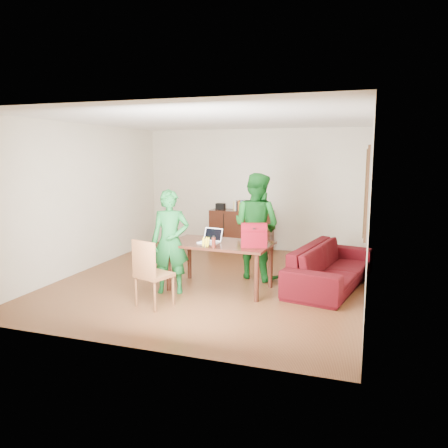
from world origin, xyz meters
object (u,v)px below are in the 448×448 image
(table, at_px, (220,249))
(chair, at_px, (154,287))
(person_far, at_px, (256,226))
(red_bag, at_px, (254,237))
(sofa, at_px, (331,266))
(laptop, at_px, (209,240))
(bottle, at_px, (214,242))
(person_near, at_px, (170,242))

(table, bearing_deg, chair, -117.92)
(chair, bearing_deg, person_far, 80.27)
(red_bag, height_order, sofa, red_bag)
(laptop, bearing_deg, chair, -107.02)
(sofa, bearing_deg, bottle, 135.03)
(person_near, xyz_separation_m, person_far, (1.06, 1.23, 0.11))
(person_near, distance_m, red_bag, 1.30)
(person_far, xyz_separation_m, bottle, (-0.36, -1.19, -0.07))
(table, distance_m, chair, 1.29)
(person_far, xyz_separation_m, laptop, (-0.54, -0.91, -0.11))
(person_near, bearing_deg, sofa, 6.93)
(laptop, height_order, sofa, laptop)
(laptop, xyz_separation_m, red_bag, (0.74, -0.04, 0.10))
(chair, height_order, red_bag, red_bag)
(red_bag, bearing_deg, chair, -158.73)
(red_bag, bearing_deg, sofa, 21.78)
(person_far, bearing_deg, person_near, 69.18)
(sofa, bearing_deg, person_near, 127.23)
(table, distance_m, red_bag, 0.64)
(person_near, xyz_separation_m, bottle, (0.70, 0.04, 0.04))
(chair, xyz_separation_m, person_near, (-0.04, 0.66, 0.52))
(table, relative_size, person_far, 0.91)
(chair, xyz_separation_m, laptop, (0.48, 0.97, 0.52))
(person_near, relative_size, laptop, 4.64)
(table, distance_m, laptop, 0.23)
(chair, height_order, bottle, chair)
(person_near, height_order, laptop, person_near)
(bottle, bearing_deg, table, 93.45)
(laptop, bearing_deg, table, 35.84)
(table, relative_size, sofa, 0.73)
(table, relative_size, red_bag, 4.30)
(chair, relative_size, sofa, 0.43)
(chair, bearing_deg, bottle, 65.18)
(chair, distance_m, person_near, 0.84)
(chair, xyz_separation_m, bottle, (0.66, 0.69, 0.56))
(laptop, relative_size, bottle, 1.98)
(table, height_order, laptop, laptop)
(bottle, bearing_deg, person_far, 73.10)
(red_bag, xyz_separation_m, sofa, (1.09, 0.85, -0.57))
(person_far, distance_m, red_bag, 0.97)
(table, xyz_separation_m, person_near, (-0.68, -0.40, 0.14))
(bottle, relative_size, red_bag, 0.45)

